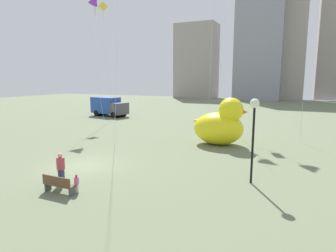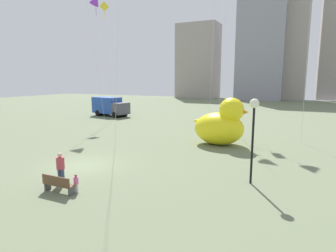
% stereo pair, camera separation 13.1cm
% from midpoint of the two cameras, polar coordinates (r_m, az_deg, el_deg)
% --- Properties ---
extents(ground_plane, '(140.00, 140.00, 0.00)m').
position_cam_midpoint_polar(ground_plane, '(19.28, -16.79, -7.68)').
color(ground_plane, '#697455').
extents(park_bench, '(1.74, 0.45, 0.90)m').
position_cam_midpoint_polar(park_bench, '(15.09, -21.54, -10.84)').
color(park_bench, brown).
rests_on(park_bench, ground).
extents(person_adult, '(0.42, 0.42, 1.73)m').
position_cam_midpoint_polar(person_adult, '(16.09, -21.06, -7.78)').
color(person_adult, '#38476B').
rests_on(person_adult, ground).
extents(person_child, '(0.23, 0.23, 0.93)m').
position_cam_midpoint_polar(person_child, '(14.84, -18.23, -10.85)').
color(person_child, silver).
rests_on(person_child, ground).
extents(giant_inflatable_duck, '(4.88, 3.13, 4.04)m').
position_cam_midpoint_polar(giant_inflatable_duck, '(24.34, 10.40, 0.26)').
color(giant_inflatable_duck, yellow).
rests_on(giant_inflatable_duck, ground).
extents(lamppost, '(0.49, 0.49, 4.56)m').
position_cam_midpoint_polar(lamppost, '(15.31, 16.76, 1.59)').
color(lamppost, black).
rests_on(lamppost, ground).
extents(box_truck, '(6.28, 3.38, 2.85)m').
position_cam_midpoint_polar(box_truck, '(43.62, -11.97, 3.85)').
color(box_truck, '#264CA5').
rests_on(box_truck, ground).
extents(city_skyline, '(59.34, 21.99, 40.53)m').
position_cam_midpoint_polar(city_skyline, '(85.92, 23.21, 15.01)').
color(city_skyline, '#9E938C').
rests_on(city_skyline, ground).
extents(kite_yellow, '(1.77, 1.82, 15.76)m').
position_cam_midpoint_polar(kite_yellow, '(41.43, -13.03, 21.38)').
color(kite_yellow, silver).
rests_on(kite_yellow, ground).
extents(kite_purple, '(1.91, 1.72, 15.21)m').
position_cam_midpoint_polar(kite_purple, '(36.09, -14.74, 23.38)').
color(kite_purple, silver).
rests_on(kite_purple, ground).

